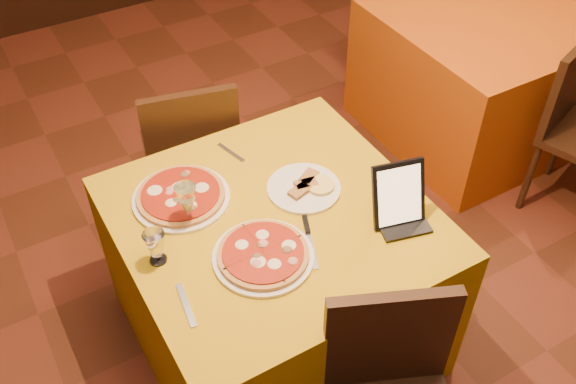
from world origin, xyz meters
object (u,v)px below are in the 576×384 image
chair_main_far (190,151)px  pizza_near (263,255)px  main_table (275,280)px  water_glass (156,248)px  tablet (399,194)px  wine_glass (188,206)px  side_table (479,76)px  chair_side_far (397,6)px  pizza_far (181,197)px

chair_main_far → pizza_near: bearing=95.3°
chair_main_far → main_table: bearing=102.8°
water_glass → tablet: 0.86m
chair_main_far → wine_glass: (-0.28, -0.73, 0.39)m
side_table → water_glass: (-2.20, -0.70, 0.44)m
side_table → main_table: bearing=-157.9°
chair_main_far → wine_glass: bearing=81.6°
pizza_near → chair_main_far: bearing=82.5°
main_table → water_glass: water_glass is taller
chair_side_far → side_table: bearing=81.8°
main_table → wine_glass: wine_glass is taller
pizza_far → water_glass: water_glass is taller
pizza_near → water_glass: (-0.32, 0.17, 0.05)m
wine_glass → water_glass: wine_glass is taller
chair_side_far → tablet: tablet is taller
pizza_near → water_glass: bearing=151.3°
wine_glass → tablet: size_ratio=0.78×
main_table → wine_glass: bearing=158.9°
side_table → tablet: 1.74m
chair_main_far → tablet: (0.38, -1.07, 0.41)m
wine_glass → water_glass: (-0.16, -0.10, -0.03)m
chair_main_far → wine_glass: wine_glass is taller
chair_main_far → pizza_far: bearing=79.1°
water_glass → chair_side_far: bearing=34.4°
pizza_far → chair_main_far: bearing=66.3°
water_glass → wine_glass: bearing=31.7°
pizza_near → tablet: tablet is taller
side_table → chair_side_far: 0.81m
tablet → chair_main_far: bearing=123.2°
chair_side_far → wine_glass: (-2.04, -1.41, 0.39)m
water_glass → chair_main_far: bearing=61.7°
chair_main_far → tablet: bearing=122.2°
pizza_near → wine_glass: (-0.15, 0.27, 0.08)m
pizza_far → wine_glass: 0.16m
pizza_near → tablet: 0.52m
main_table → chair_main_far: (0.00, 0.84, 0.08)m
pizza_near → water_glass: size_ratio=2.70×
chair_main_far → pizza_far: 0.72m
wine_glass → tablet: bearing=-27.5°
water_glass → tablet: (0.82, -0.24, 0.06)m
side_table → pizza_far: size_ratio=2.99×
side_table → pizza_far: bearing=-166.9°
chair_side_far → tablet: size_ratio=3.73×
wine_glass → pizza_far: bearing=80.0°
side_table → water_glass: 2.35m
water_glass → pizza_far: bearing=51.8°
chair_side_far → water_glass: size_ratio=7.00×
chair_side_far → pizza_near: (-1.89, -1.68, 0.31)m
pizza_near → pizza_far: size_ratio=0.95×
tablet → pizza_near: bearing=-174.1°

